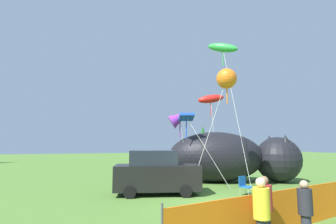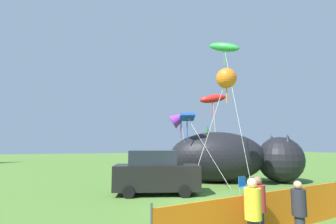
# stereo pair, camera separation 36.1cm
# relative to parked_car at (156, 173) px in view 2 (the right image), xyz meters

# --- Properties ---
(ground_plane) EXTENTS (120.00, 120.00, 0.00)m
(ground_plane) POSITION_rel_parked_car_xyz_m (1.79, -2.73, -1.03)
(ground_plane) COLOR #4C752D
(parked_car) EXTENTS (4.45, 2.78, 2.14)m
(parked_car) POSITION_rel_parked_car_xyz_m (0.00, 0.00, 0.00)
(parked_car) COLOR black
(parked_car) RESTS_ON ground
(folding_chair) EXTENTS (0.70, 0.70, 0.90)m
(folding_chair) POSITION_rel_parked_car_xyz_m (3.96, -1.65, -0.53)
(folding_chair) COLOR #1959A5
(folding_chair) RESTS_ON ground
(inflatable_cat) EXTENTS (8.68, 5.41, 3.22)m
(inflatable_cat) POSITION_rel_parked_car_xyz_m (5.78, 2.29, 0.45)
(inflatable_cat) COLOR black
(inflatable_cat) RESTS_ON ground
(safety_fence) EXTENTS (9.57, 2.29, 1.26)m
(safety_fence) POSITION_rel_parked_car_xyz_m (2.65, -6.22, -0.46)
(safety_fence) COLOR orange
(safety_fence) RESTS_ON ground
(spectator_in_green_shirt) EXTENTS (0.34, 0.34, 1.57)m
(spectator_in_green_shirt) POSITION_rel_parked_car_xyz_m (1.54, -7.49, -0.18)
(spectator_in_green_shirt) COLOR #2D2D38
(spectator_in_green_shirt) RESTS_ON ground
(spectator_in_black_shirt) EXTENTS (0.36, 0.36, 1.64)m
(spectator_in_black_shirt) POSITION_rel_parked_car_xyz_m (0.76, -6.98, -0.14)
(spectator_in_black_shirt) COLOR #2D2D38
(spectator_in_black_shirt) RESTS_ON ground
(spectator_in_white_shirt) EXTENTS (0.37, 0.37, 1.71)m
(spectator_in_white_shirt) POSITION_rel_parked_car_xyz_m (0.14, -7.62, -0.10)
(spectator_in_white_shirt) COLOR #2D2D38
(spectator_in_white_shirt) RESTS_ON ground
(kite_red_lizard) EXTENTS (2.08, 2.03, 6.27)m
(kite_red_lizard) POSITION_rel_parked_car_xyz_m (5.55, 4.44, 4.72)
(kite_red_lizard) COLOR silver
(kite_red_lizard) RESTS_ON ground
(kite_purple_delta) EXTENTS (1.78, 1.39, 4.87)m
(kite_purple_delta) POSITION_rel_parked_car_xyz_m (2.43, 2.87, 3.10)
(kite_purple_delta) COLOR silver
(kite_purple_delta) RESTS_ON ground
(kite_green_fish) EXTENTS (1.98, 3.96, 9.61)m
(kite_green_fish) POSITION_rel_parked_car_xyz_m (5.44, 2.42, 7.93)
(kite_green_fish) COLOR silver
(kite_green_fish) RESTS_ON ground
(kite_blue_box) EXTENTS (2.28, 2.57, 4.32)m
(kite_blue_box) POSITION_rel_parked_car_xyz_m (2.52, 1.98, 2.98)
(kite_blue_box) COLOR silver
(kite_blue_box) RESTS_ON ground
(kite_orange_flower) EXTENTS (2.37, 1.26, 6.31)m
(kite_orange_flower) POSITION_rel_parked_car_xyz_m (3.37, -1.23, 4.74)
(kite_orange_flower) COLOR silver
(kite_orange_flower) RESTS_ON ground
(horizon_tree_west) EXTENTS (2.36, 2.36, 5.63)m
(horizon_tree_west) POSITION_rel_parked_car_xyz_m (17.55, 29.40, 2.42)
(horizon_tree_west) COLOR brown
(horizon_tree_west) RESTS_ON ground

